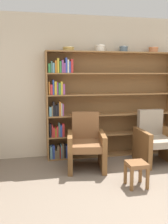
{
  "coord_description": "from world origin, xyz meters",
  "views": [
    {
      "loc": [
        -1.52,
        -2.51,
        1.65
      ],
      "look_at": [
        -0.59,
        1.87,
        0.95
      ],
      "focal_mm": 40.0,
      "sensor_mm": 36.0,
      "label": 1
    }
  ],
  "objects_px": {
    "armchair_cushioned": "(155,140)",
    "bowl_olive": "(153,50)",
    "bookshelf": "(101,105)",
    "armchair_leather": "(86,144)",
    "footstool": "(136,168)",
    "bowl_terracotta": "(69,49)",
    "bowl_stoneware": "(100,48)",
    "bowl_brass": "(124,49)"
  },
  "relations": [
    {
      "from": "bowl_stoneware",
      "to": "bowl_olive",
      "type": "distance_m",
      "value": 1.1
    },
    {
      "from": "bowl_stoneware",
      "to": "bowl_olive",
      "type": "xyz_separation_m",
      "value": [
        1.1,
        0.0,
        -0.01
      ]
    },
    {
      "from": "bowl_stoneware",
      "to": "armchair_cushioned",
      "type": "distance_m",
      "value": 2.02
    },
    {
      "from": "bowl_terracotta",
      "to": "armchair_cushioned",
      "type": "relative_size",
      "value": 0.23
    },
    {
      "from": "bookshelf",
      "to": "bowl_terracotta",
      "type": "bearing_deg",
      "value": -177.83
    },
    {
      "from": "bowl_stoneware",
      "to": "bowl_brass",
      "type": "height_order",
      "value": "bowl_stoneware"
    },
    {
      "from": "armchair_cushioned",
      "to": "bowl_olive",
      "type": "bearing_deg",
      "value": -108.35
    },
    {
      "from": "armchair_cushioned",
      "to": "armchair_leather",
      "type": "bearing_deg",
      "value": 0.07
    },
    {
      "from": "bowl_brass",
      "to": "armchair_leather",
      "type": "xyz_separation_m",
      "value": [
        -0.87,
        -0.58,
        -1.7
      ]
    },
    {
      "from": "bookshelf",
      "to": "bowl_olive",
      "type": "xyz_separation_m",
      "value": [
        1.07,
        -0.02,
        1.09
      ]
    },
    {
      "from": "bowl_brass",
      "to": "bowl_olive",
      "type": "height_order",
      "value": "bowl_brass"
    },
    {
      "from": "bowl_terracotta",
      "to": "armchair_cushioned",
      "type": "xyz_separation_m",
      "value": [
        1.52,
        -0.58,
        -1.68
      ]
    },
    {
      "from": "bowl_terracotta",
      "to": "bowl_olive",
      "type": "bearing_deg",
      "value": 0.0
    },
    {
      "from": "bowl_terracotta",
      "to": "armchair_leather",
      "type": "xyz_separation_m",
      "value": [
        0.21,
        -0.58,
        -1.68
      ]
    },
    {
      "from": "bowl_terracotta",
      "to": "bowl_stoneware",
      "type": "distance_m",
      "value": 0.61
    },
    {
      "from": "bookshelf",
      "to": "armchair_cushioned",
      "type": "xyz_separation_m",
      "value": [
        0.87,
        -0.61,
        -0.61
      ]
    },
    {
      "from": "bowl_stoneware",
      "to": "armchair_cushioned",
      "type": "bearing_deg",
      "value": -32.72
    },
    {
      "from": "bowl_terracotta",
      "to": "bowl_brass",
      "type": "bearing_deg",
      "value": 0.0
    },
    {
      "from": "footstool",
      "to": "bowl_stoneware",
      "type": "bearing_deg",
      "value": 96.02
    },
    {
      "from": "bookshelf",
      "to": "bowl_olive",
      "type": "distance_m",
      "value": 1.53
    },
    {
      "from": "bowl_olive",
      "to": "armchair_cushioned",
      "type": "relative_size",
      "value": 0.21
    },
    {
      "from": "bowl_olive",
      "to": "armchair_cushioned",
      "type": "bearing_deg",
      "value": -108.38
    },
    {
      "from": "armchair_cushioned",
      "to": "bowl_terracotta",
      "type": "bearing_deg",
      "value": -21.0
    },
    {
      "from": "bowl_stoneware",
      "to": "footstool",
      "type": "relative_size",
      "value": 0.53
    },
    {
      "from": "bowl_brass",
      "to": "bowl_olive",
      "type": "distance_m",
      "value": 0.63
    },
    {
      "from": "bowl_olive",
      "to": "footstool",
      "type": "height_order",
      "value": "bowl_olive"
    },
    {
      "from": "armchair_cushioned",
      "to": "footstool",
      "type": "height_order",
      "value": "armchair_cushioned"
    },
    {
      "from": "bookshelf",
      "to": "footstool",
      "type": "xyz_separation_m",
      "value": [
        0.12,
        -1.5,
        -0.74
      ]
    },
    {
      "from": "bowl_brass",
      "to": "footstool",
      "type": "distance_m",
      "value": 2.37
    },
    {
      "from": "bookshelf",
      "to": "bowl_brass",
      "type": "height_order",
      "value": "bowl_brass"
    },
    {
      "from": "bowl_brass",
      "to": "armchair_leather",
      "type": "height_order",
      "value": "bowl_brass"
    },
    {
      "from": "bookshelf",
      "to": "armchair_cushioned",
      "type": "bearing_deg",
      "value": -34.9
    },
    {
      "from": "bowl_terracotta",
      "to": "bowl_olive",
      "type": "distance_m",
      "value": 1.71
    },
    {
      "from": "bookshelf",
      "to": "footstool",
      "type": "relative_size",
      "value": 7.0
    },
    {
      "from": "bookshelf",
      "to": "bowl_brass",
      "type": "xyz_separation_m",
      "value": [
        0.43,
        -0.02,
        1.09
      ]
    },
    {
      "from": "bowl_terracotta",
      "to": "bowl_stoneware",
      "type": "relative_size",
      "value": 1.12
    },
    {
      "from": "armchair_cushioned",
      "to": "bookshelf",
      "type": "bearing_deg",
      "value": -34.86
    },
    {
      "from": "bowl_stoneware",
      "to": "bowl_olive",
      "type": "relative_size",
      "value": 1.0
    },
    {
      "from": "bowl_olive",
      "to": "bowl_stoneware",
      "type": "bearing_deg",
      "value": -180.0
    },
    {
      "from": "bowl_stoneware",
      "to": "armchair_leather",
      "type": "bearing_deg",
      "value": -124.52
    },
    {
      "from": "bowl_brass",
      "to": "footstool",
      "type": "height_order",
      "value": "bowl_brass"
    },
    {
      "from": "armchair_leather",
      "to": "footstool",
      "type": "bearing_deg",
      "value": 131.08
    }
  ]
}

